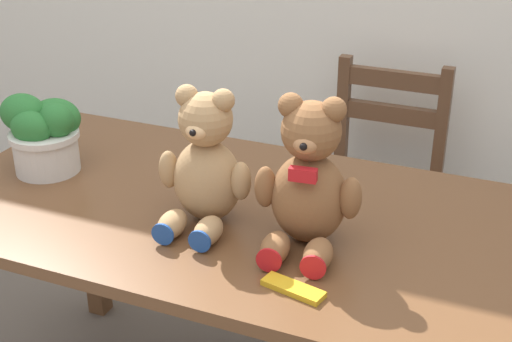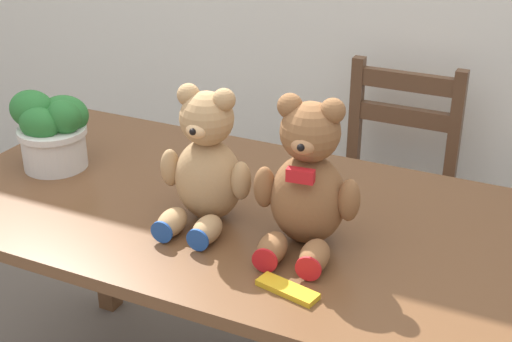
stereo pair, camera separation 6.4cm
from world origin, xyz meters
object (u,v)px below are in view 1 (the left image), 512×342
object	(u,v)px
teddy_bear_left	(205,166)
potted_plant	(44,132)
wooden_chair_behind	(376,192)
chocolate_bar	(293,288)
teddy_bear_right	(308,183)

from	to	relation	value
teddy_bear_left	potted_plant	bearing A→B (deg)	-12.23
wooden_chair_behind	chocolate_bar	xyz separation A→B (m)	(0.08, -1.04, 0.30)
teddy_bear_right	teddy_bear_left	bearing A→B (deg)	-6.52
teddy_bear_left	potted_plant	size ratio (longest dim) A/B	1.53
potted_plant	chocolate_bar	bearing A→B (deg)	-18.85
teddy_bear_left	chocolate_bar	xyz separation A→B (m)	(0.28, -0.19, -0.13)
teddy_bear_right	potted_plant	world-z (taller)	teddy_bear_right
teddy_bear_left	chocolate_bar	bearing A→B (deg)	143.37
wooden_chair_behind	potted_plant	xyz separation A→B (m)	(-0.70, -0.78, 0.40)
potted_plant	chocolate_bar	world-z (taller)	potted_plant
wooden_chair_behind	teddy_bear_right	size ratio (longest dim) A/B	2.53
teddy_bear_left	potted_plant	distance (m)	0.51
teddy_bear_left	potted_plant	xyz separation A→B (m)	(-0.51, 0.08, -0.03)
wooden_chair_behind	potted_plant	world-z (taller)	potted_plant
potted_plant	wooden_chair_behind	bearing A→B (deg)	47.81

